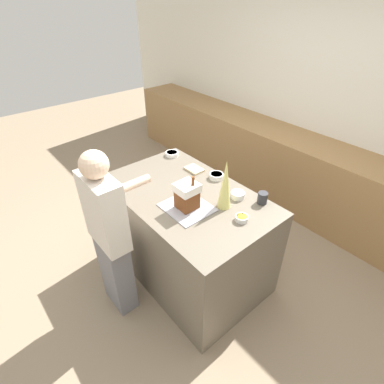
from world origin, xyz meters
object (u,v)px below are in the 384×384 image
gingerbread_house (187,195)px  candy_bowl_center_rear (216,176)px  baking_tray (187,207)px  cookbook (194,169)px  mug (262,198)px  person (110,236)px  candy_bowl_behind_tray (242,218)px  candy_bowl_front_corner (172,154)px  decorative_tree (225,185)px  candy_bowl_near_tray_right (238,195)px

gingerbread_house → candy_bowl_center_rear: (-0.17, 0.49, -0.10)m
baking_tray → gingerbread_house: (0.00, 0.00, 0.12)m
cookbook → mug: mug is taller
baking_tray → person: bearing=-113.5°
baking_tray → candy_bowl_behind_tray: candy_bowl_behind_tray is taller
candy_bowl_front_corner → candy_bowl_behind_tray: bearing=-11.1°
candy_bowl_behind_tray → cookbook: bearing=165.1°
gingerbread_house → decorative_tree: 0.31m
candy_bowl_behind_tray → candy_bowl_front_corner: bearing=168.9°
decorative_tree → mug: bearing=58.0°
gingerbread_house → cookbook: 0.61m
decorative_tree → person: size_ratio=0.27×
candy_bowl_near_tray_right → person: 1.09m
baking_tray → person: person is taller
decorative_tree → mug: 0.36m
baking_tray → decorative_tree: decorative_tree is taller
candy_bowl_near_tray_right → cookbook: size_ratio=0.67×
candy_bowl_center_rear → decorative_tree: bearing=-36.1°
candy_bowl_near_tray_right → person: bearing=-112.7°
baking_tray → gingerbread_house: 0.12m
cookbook → person: 1.03m
gingerbread_house → candy_bowl_center_rear: 0.53m
cookbook → mug: 0.77m
gingerbread_house → candy_bowl_behind_tray: size_ratio=2.91×
candy_bowl_behind_tray → person: (-0.64, -0.79, -0.17)m
candy_bowl_near_tray_right → decorative_tree: bearing=-86.5°
cookbook → candy_bowl_near_tray_right: bearing=-1.4°
candy_bowl_near_tray_right → mug: (0.18, 0.10, 0.02)m
cookbook → candy_bowl_front_corner: bearing=177.1°
candy_bowl_front_corner → candy_bowl_near_tray_right: (0.96, -0.03, 0.01)m
decorative_tree → cookbook: 0.65m
mug → candy_bowl_center_rear: bearing=-178.1°
cookbook → person: bearing=-80.7°
baking_tray → person: 0.65m
gingerbread_house → decorative_tree: size_ratio=0.70×
cookbook → gingerbread_house: bearing=-45.8°
candy_bowl_center_rear → person: size_ratio=0.09×
candy_bowl_front_corner → mug: bearing=3.1°
gingerbread_house → candy_bowl_front_corner: (-0.80, 0.45, -0.10)m
cookbook → mug: bearing=6.1°
candy_bowl_behind_tray → person: person is taller
person → gingerbread_house: bearing=66.5°
baking_tray → candy_bowl_behind_tray: 0.44m
candy_bowl_behind_tray → candy_bowl_near_tray_right: size_ratio=0.87×
cookbook → person: (0.17, -1.01, -0.15)m
gingerbread_house → cookbook: size_ratio=1.69×
candy_bowl_front_corner → candy_bowl_behind_tray: size_ratio=1.35×
candy_bowl_front_corner → gingerbread_house: bearing=-29.3°
baking_tray → person: size_ratio=0.25×
candy_bowl_front_corner → person: person is taller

